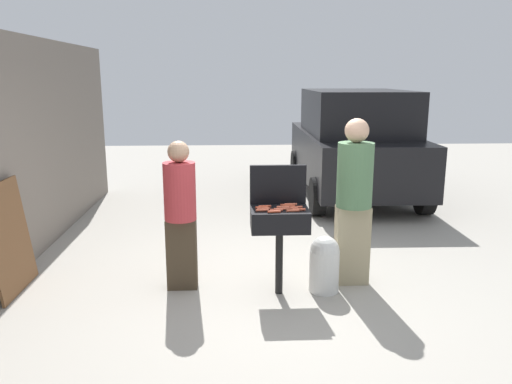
{
  "coord_description": "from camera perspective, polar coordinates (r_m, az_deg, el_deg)",
  "views": [
    {
      "loc": [
        -0.38,
        -5.1,
        2.27
      ],
      "look_at": [
        -0.11,
        0.46,
        1.0
      ],
      "focal_mm": 35.67,
      "sensor_mm": 36.0,
      "label": 1
    }
  ],
  "objects": [
    {
      "name": "person_right",
      "position": [
        5.62,
        10.94,
        -0.47
      ],
      "size": [
        0.39,
        0.39,
        1.84
      ],
      "rotation": [
        0.0,
        0.0,
        2.95
      ],
      "color": "gray",
      "rests_on": "ground"
    },
    {
      "name": "hot_dog_14",
      "position": [
        5.15,
        0.7,
        -2.05
      ],
      "size": [
        0.13,
        0.04,
        0.03
      ],
      "primitive_type": "cylinder",
      "rotation": [
        0.0,
        1.57,
        0.07
      ],
      "color": "#C6593D",
      "rests_on": "bbq_grill"
    },
    {
      "name": "leaning_board",
      "position": [
        6.01,
        -25.93,
        -4.66
      ],
      "size": [
        0.17,
        0.9,
        1.19
      ],
      "primitive_type": "cube",
      "rotation": [
        0.0,
        -0.12,
        0.0
      ],
      "color": "brown",
      "rests_on": "ground"
    },
    {
      "name": "hot_dog_8",
      "position": [
        5.28,
        4.52,
        -1.72
      ],
      "size": [
        0.13,
        0.04,
        0.03
      ],
      "primitive_type": "cylinder",
      "rotation": [
        0.0,
        1.57,
        0.11
      ],
      "color": "#B74C33",
      "rests_on": "bbq_grill"
    },
    {
      "name": "hot_dog_12",
      "position": [
        5.33,
        3.68,
        -1.57
      ],
      "size": [
        0.13,
        0.03,
        0.03
      ],
      "primitive_type": "cylinder",
      "rotation": [
        0.0,
        1.57,
        -0.02
      ],
      "color": "#AD4228",
      "rests_on": "bbq_grill"
    },
    {
      "name": "person_left",
      "position": [
        5.46,
        -8.48,
        -2.04
      ],
      "size": [
        0.34,
        0.34,
        1.62
      ],
      "rotation": [
        0.0,
        0.0,
        -0.16
      ],
      "color": "#3F3323",
      "rests_on": "ground"
    },
    {
      "name": "bbq_grill",
      "position": [
        5.3,
        2.66,
        -3.4
      ],
      "size": [
        0.6,
        0.44,
        0.93
      ],
      "color": "black",
      "rests_on": "ground"
    },
    {
      "name": "hot_dog_0",
      "position": [
        5.3,
        1.0,
        -1.62
      ],
      "size": [
        0.13,
        0.04,
        0.03
      ],
      "primitive_type": "cylinder",
      "rotation": [
        0.0,
        1.57,
        0.07
      ],
      "color": "#AD4228",
      "rests_on": "bbq_grill"
    },
    {
      "name": "propane_tank",
      "position": [
        5.54,
        7.68,
        -7.87
      ],
      "size": [
        0.32,
        0.32,
        0.62
      ],
      "color": "silver",
      "rests_on": "ground"
    },
    {
      "name": "house_wall_side",
      "position": [
        6.7,
        -25.8,
        3.98
      ],
      "size": [
        0.24,
        8.0,
        2.77
      ],
      "primitive_type": "cube",
      "color": "slate",
      "rests_on": "ground"
    },
    {
      "name": "ground_plane",
      "position": [
        5.6,
        1.39,
        -11.09
      ],
      "size": [
        24.0,
        24.0,
        0.0
      ],
      "primitive_type": "plane",
      "color": "#9E998E"
    },
    {
      "name": "hot_dog_9",
      "position": [
        5.36,
        3.45,
        -1.48
      ],
      "size": [
        0.13,
        0.03,
        0.03
      ],
      "primitive_type": "cylinder",
      "rotation": [
        0.0,
        1.57,
        -0.06
      ],
      "color": "#AD4228",
      "rests_on": "bbq_grill"
    },
    {
      "name": "hot_dog_3",
      "position": [
        5.19,
        4.84,
        -1.97
      ],
      "size": [
        0.13,
        0.03,
        0.03
      ],
      "primitive_type": "cylinder",
      "rotation": [
        0.0,
        1.57,
        0.01
      ],
      "color": "#B74C33",
      "rests_on": "bbq_grill"
    },
    {
      "name": "hot_dog_2",
      "position": [
        5.09,
        2.04,
        -2.22
      ],
      "size": [
        0.13,
        0.04,
        0.03
      ],
      "primitive_type": "cylinder",
      "rotation": [
        0.0,
        1.57,
        0.09
      ],
      "color": "#AD4228",
      "rests_on": "bbq_grill"
    },
    {
      "name": "hot_dog_4",
      "position": [
        5.16,
        2.31,
        -2.03
      ],
      "size": [
        0.13,
        0.03,
        0.03
      ],
      "primitive_type": "cylinder",
      "rotation": [
        0.0,
        1.57,
        -0.0
      ],
      "color": "#C6593D",
      "rests_on": "bbq_grill"
    },
    {
      "name": "hot_dog_5",
      "position": [
        5.15,
        4.17,
        -2.09
      ],
      "size": [
        0.13,
        0.03,
        0.03
      ],
      "primitive_type": "cylinder",
      "rotation": [
        0.0,
        1.57,
        0.07
      ],
      "color": "#C6593D",
      "rests_on": "bbq_grill"
    },
    {
      "name": "hot_dog_13",
      "position": [
        5.27,
        3.06,
        -1.71
      ],
      "size": [
        0.13,
        0.04,
        0.03
      ],
      "primitive_type": "cylinder",
      "rotation": [
        0.0,
        1.57,
        -0.11
      ],
      "color": "#C6593D",
      "rests_on": "bbq_grill"
    },
    {
      "name": "hot_dog_7",
      "position": [
        5.39,
        3.92,
        -1.39
      ],
      "size": [
        0.13,
        0.03,
        0.03
      ],
      "primitive_type": "cylinder",
      "rotation": [
        0.0,
        1.57,
        0.03
      ],
      "color": "#C6593D",
      "rests_on": "bbq_grill"
    },
    {
      "name": "grill_lid_open",
      "position": [
        5.42,
        2.48,
        0.84
      ],
      "size": [
        0.6,
        0.05,
        0.42
      ],
      "primitive_type": "cube",
      "color": "black",
      "rests_on": "bbq_grill"
    },
    {
      "name": "hot_dog_1",
      "position": [
        5.2,
        2.76,
        -1.91
      ],
      "size": [
        0.13,
        0.04,
        0.03
      ],
      "primitive_type": "cylinder",
      "rotation": [
        0.0,
        1.57,
        0.07
      ],
      "color": "#C6593D",
      "rests_on": "bbq_grill"
    },
    {
      "name": "hot_dog_11",
      "position": [
        5.26,
        0.64,
        -1.74
      ],
      "size": [
        0.13,
        0.04,
        0.03
      ],
      "primitive_type": "cylinder",
      "rotation": [
        0.0,
        1.57,
        0.12
      ],
      "color": "#AD4228",
      "rests_on": "bbq_grill"
    },
    {
      "name": "hot_dog_10",
      "position": [
        5.2,
        0.85,
        -1.89
      ],
      "size": [
        0.13,
        0.03,
        0.03
      ],
      "primitive_type": "cylinder",
      "rotation": [
        0.0,
        1.57,
        0.01
      ],
      "color": "#C6593D",
      "rests_on": "bbq_grill"
    },
    {
      "name": "hot_dog_6",
      "position": [
        5.22,
        4.05,
        -1.87
      ],
      "size": [
        0.13,
        0.04,
        0.03
      ],
      "primitive_type": "cylinder",
      "rotation": [
        0.0,
        1.57,
        0.08
      ],
      "color": "#B74C33",
      "rests_on": "bbq_grill"
    },
    {
      "name": "parked_minivan",
      "position": [
        9.98,
        10.87,
        5.46
      ],
      "size": [
        2.08,
        4.43,
        2.02
      ],
      "rotation": [
        0.0,
        0.0,
        3.13
      ],
      "color": "black",
      "rests_on": "ground"
    }
  ]
}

